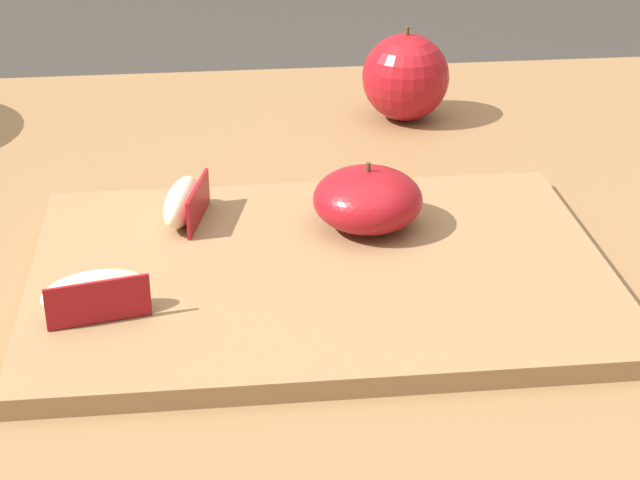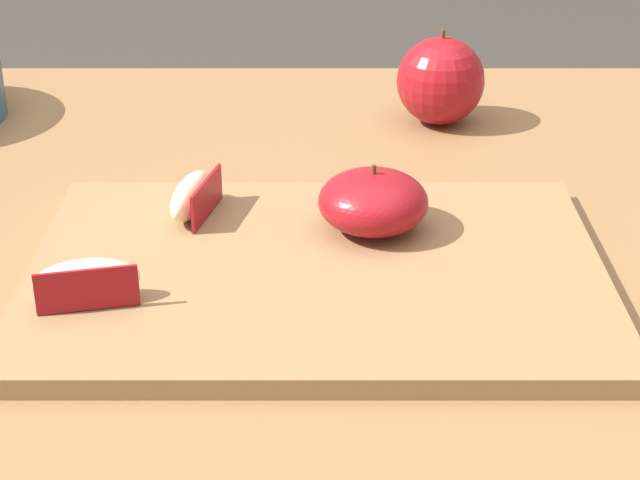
# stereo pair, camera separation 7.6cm
# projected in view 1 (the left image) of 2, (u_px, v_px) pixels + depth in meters

# --- Properties ---
(dining_table) EXTENTS (1.29, 0.99, 0.73)m
(dining_table) POSITION_uv_depth(u_px,v_px,m) (297.00, 377.00, 0.83)
(dining_table) COLOR brown
(dining_table) RESTS_ON ground_plane
(cutting_board) EXTENTS (0.42, 0.30, 0.02)m
(cutting_board) POSITION_uv_depth(u_px,v_px,m) (320.00, 273.00, 0.78)
(cutting_board) COLOR olive
(cutting_board) RESTS_ON dining_table
(apple_half_skin_up) EXTENTS (0.09, 0.09, 0.05)m
(apple_half_skin_up) POSITION_uv_depth(u_px,v_px,m) (368.00, 199.00, 0.82)
(apple_half_skin_up) COLOR maroon
(apple_half_skin_up) RESTS_ON cutting_board
(apple_wedge_front) EXTENTS (0.08, 0.04, 0.03)m
(apple_wedge_front) POSITION_uv_depth(u_px,v_px,m) (96.00, 293.00, 0.70)
(apple_wedge_front) COLOR beige
(apple_wedge_front) RESTS_ON cutting_board
(apple_wedge_left) EXTENTS (0.04, 0.08, 0.03)m
(apple_wedge_left) POSITION_uv_depth(u_px,v_px,m) (183.00, 202.00, 0.83)
(apple_wedge_left) COLOR beige
(apple_wedge_left) RESTS_ON cutting_board
(whole_apple_red_delicious) EXTENTS (0.09, 0.09, 0.10)m
(whole_apple_red_delicious) POSITION_uv_depth(u_px,v_px,m) (406.00, 77.00, 1.07)
(whole_apple_red_delicious) COLOR maroon
(whole_apple_red_delicious) RESTS_ON dining_table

